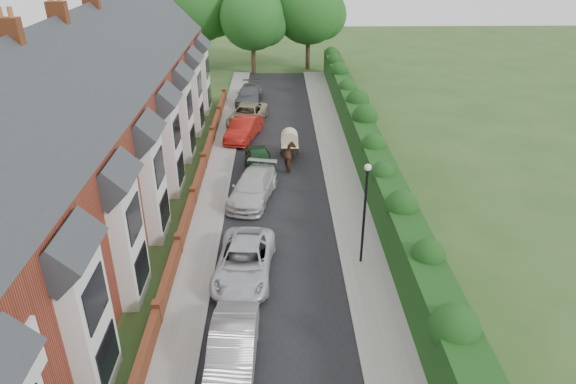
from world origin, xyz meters
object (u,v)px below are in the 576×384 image
object	(u,v)px
horse	(290,158)
car_silver_b	(244,262)
car_beige	(247,115)
car_grey	(249,94)
lamppost	(365,202)
car_green	(259,163)
horse_cart	(290,141)
car_white	(253,187)
car_red	(244,129)
car_silver_a	(232,349)

from	to	relation	value
horse	car_silver_b	bearing A→B (deg)	75.94
car_beige	car_grey	bearing A→B (deg)	102.82
lamppost	car_silver_b	distance (m)	6.08
car_green	horse_cart	xyz separation A→B (m)	(2.01, 2.67, 0.37)
car_white	horse	distance (m)	4.76
car_grey	car_green	bearing A→B (deg)	-80.52
lamppost	car_silver_b	size ratio (longest dim) A/B	0.96
car_red	car_silver_a	bearing A→B (deg)	-73.09
lamppost	car_green	world-z (taller)	lamppost
car_green	car_red	xyz separation A→B (m)	(-1.33, 6.14, 0.06)
car_beige	horse	distance (m)	9.61
car_green	lamppost	bearing A→B (deg)	-70.70
lamppost	car_grey	size ratio (longest dim) A/B	0.99
car_white	car_beige	distance (m)	13.23
car_silver_b	car_red	size ratio (longest dim) A/B	1.10
car_silver_b	horse_cart	bearing A→B (deg)	84.42
car_white	car_beige	size ratio (longest dim) A/B	0.99
car_beige	horse_cart	distance (m)	7.66
car_red	car_grey	world-z (taller)	car_red
car_silver_a	car_red	size ratio (longest dim) A/B	0.96
car_silver_b	horse_cart	xyz separation A→B (m)	(2.39, 13.71, 0.38)
car_silver_b	car_green	bearing A→B (deg)	92.34
horse_cart	car_white	bearing A→B (deg)	-110.17
car_green	car_beige	size ratio (longest dim) A/B	0.82
car_beige	lamppost	bearing A→B (deg)	-60.25
lamppost	car_red	world-z (taller)	lamppost
car_red	horse	size ratio (longest dim) A/B	2.50
car_white	car_red	xyz separation A→B (m)	(-1.03, 9.74, 0.04)
horse	car_white	bearing A→B (deg)	58.66
car_green	car_grey	bearing A→B (deg)	87.85
car_grey	lamppost	bearing A→B (deg)	-71.37
lamppost	car_beige	distance (m)	20.94
horse_cart	car_red	bearing A→B (deg)	133.93
car_green	car_grey	size ratio (longest dim) A/B	0.84
lamppost	car_red	size ratio (longest dim) A/B	1.06
lamppost	car_silver_a	bearing A→B (deg)	-131.54
lamppost	car_silver_b	xyz separation A→B (m)	(-5.46, -0.83, -2.55)
car_red	car_grey	xyz separation A→B (m)	(0.00, 9.06, -0.05)
car_green	car_grey	xyz separation A→B (m)	(-1.33, 15.20, 0.01)
lamppost	car_green	size ratio (longest dim) A/B	1.18
car_silver_b	horse_cart	world-z (taller)	horse_cart
car_silver_b	car_beige	xyz separation A→B (m)	(-0.87, 20.63, -0.00)
car_green	car_beige	world-z (taller)	car_green
car_white	horse	xyz separation A→B (m)	(2.30, 4.17, 0.06)
car_white	car_beige	world-z (taller)	car_white
car_green	car_red	bearing A→B (deg)	95.06
car_beige	car_green	bearing A→B (deg)	-70.53
car_grey	horse_cart	size ratio (longest dim) A/B	1.92
car_silver_a	horse	size ratio (longest dim) A/B	2.40
car_silver_a	car_beige	distance (m)	26.11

